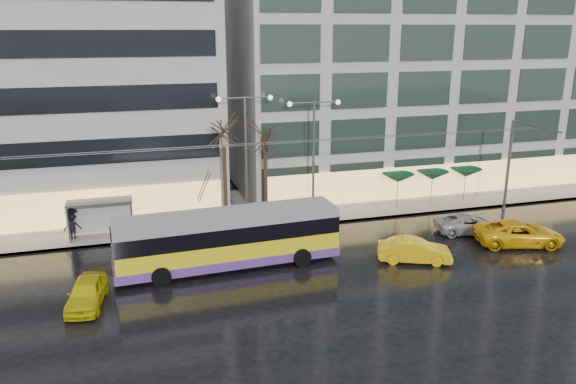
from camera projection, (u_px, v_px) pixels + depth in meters
name	position (u px, v px, depth m)	size (l,w,h in m)	color
ground	(254.00, 291.00, 30.20)	(140.00, 140.00, 0.00)	black
sidewalk	(239.00, 209.00, 43.62)	(80.00, 10.00, 0.15)	gray
kerb	(253.00, 230.00, 39.06)	(80.00, 0.10, 0.15)	slate
building_right	(414.00, 39.00, 49.24)	(32.00, 14.00, 25.00)	#ABA8A3
trolleybus	(228.00, 240.00, 32.87)	(13.21, 5.30, 6.07)	yellow
catenary	(240.00, 177.00, 36.59)	(42.24, 5.12, 7.00)	#595B60
bus_shelter	(94.00, 210.00, 37.26)	(4.20, 1.60, 2.51)	#595B60
street_lamp_near	(246.00, 142.00, 39.01)	(3.96, 0.36, 9.03)	#595B60
street_lamp_far	(314.00, 142.00, 40.42)	(3.96, 0.36, 8.53)	#595B60
tree_a	(223.00, 127.00, 38.48)	(3.20, 3.20, 8.40)	black
tree_b	(265.00, 134.00, 39.66)	(3.20, 3.20, 7.70)	black
parasol_a	(398.00, 178.00, 43.40)	(2.50, 2.50, 2.65)	#595B60
parasol_b	(432.00, 175.00, 44.20)	(2.50, 2.50, 2.65)	#595B60
parasol_c	(466.00, 173.00, 45.00)	(2.50, 2.50, 2.65)	#595B60
taxi_a	(87.00, 293.00, 28.47)	(1.65, 4.11, 1.40)	#D2C60B
taxi_b	(414.00, 251.00, 33.80)	(1.52, 4.36, 1.44)	yellow
taxi_c	(519.00, 233.00, 36.46)	(2.59, 5.62, 1.56)	#F4B70C
sedan_silver	(470.00, 224.00, 38.62)	(2.18, 4.73, 1.31)	#ABAAAF
pedestrian_a	(138.00, 218.00, 36.90)	(1.27, 1.28, 2.19)	black
pedestrian_b	(124.00, 215.00, 39.29)	(1.02, 0.98, 1.66)	black
pedestrian_c	(72.00, 223.00, 36.98)	(1.18, 0.89, 2.11)	black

